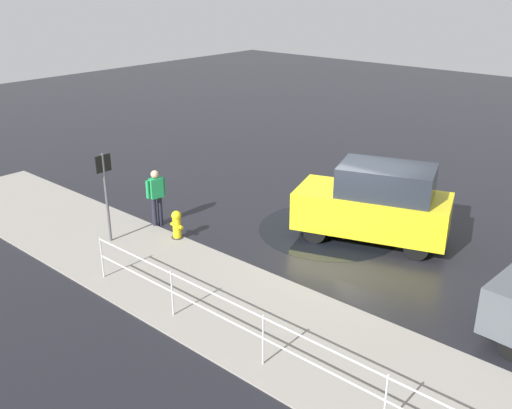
{
  "coord_description": "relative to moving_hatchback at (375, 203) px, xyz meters",
  "views": [
    {
      "loc": [
        -6.89,
        11.67,
        6.46
      ],
      "look_at": [
        2.23,
        1.22,
        0.9
      ],
      "focal_mm": 40.0,
      "sensor_mm": 36.0,
      "label": 1
    }
  ],
  "objects": [
    {
      "name": "moving_hatchback",
      "position": [
        0.0,
        0.0,
        0.0
      ],
      "size": [
        4.24,
        2.87,
        2.06
      ],
      "color": "yellow",
      "rests_on": "ground"
    },
    {
      "name": "sign_post",
      "position": [
        5.09,
        4.64,
        0.55
      ],
      "size": [
        0.07,
        0.44,
        2.4
      ],
      "color": "#4C4C51",
      "rests_on": "ground"
    },
    {
      "name": "pedestrian",
      "position": [
        4.97,
        3.15,
        -0.07
      ],
      "size": [
        0.31,
        0.56,
        1.62
      ],
      "color": "#1E8C4C",
      "rests_on": "ground"
    },
    {
      "name": "metal_railing",
      "position": [
        -1.23,
        5.91,
        -0.3
      ],
      "size": [
        9.65,
        0.04,
        1.05
      ],
      "color": "#B7BABF",
      "rests_on": "ground"
    },
    {
      "name": "puddle_patch",
      "position": [
        1.21,
        0.23,
        -1.02
      ],
      "size": [
        3.89,
        3.89,
        0.01
      ],
      "primitive_type": "cylinder",
      "color": "black",
      "rests_on": "ground"
    },
    {
      "name": "fire_hydrant",
      "position": [
        3.9,
        3.38,
        -0.63
      ],
      "size": [
        0.42,
        0.31,
        0.8
      ],
      "color": "gold",
      "rests_on": "ground"
    },
    {
      "name": "ground_plane",
      "position": [
        0.25,
        0.63,
        -1.03
      ],
      "size": [
        60.0,
        60.0,
        0.0
      ],
      "primitive_type": "plane",
      "color": "black"
    },
    {
      "name": "kerb_strip",
      "position": [
        0.25,
        4.83,
        -1.01
      ],
      "size": [
        24.0,
        3.2,
        0.04
      ],
      "primitive_type": "cube",
      "color": "gray",
      "rests_on": "ground"
    }
  ]
}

